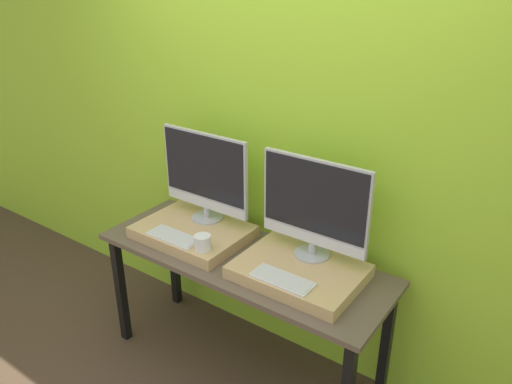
# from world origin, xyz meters

# --- Properties ---
(wall_back) EXTENTS (8.00, 0.04, 2.60)m
(wall_back) POSITION_xyz_m (0.00, 0.67, 1.30)
(wall_back) COLOR #9ED12D
(wall_back) RESTS_ON ground_plane
(workbench) EXTENTS (1.68, 0.60, 0.78)m
(workbench) POSITION_xyz_m (0.00, 0.30, 0.69)
(workbench) COLOR brown
(workbench) RESTS_ON ground_plane
(wooden_riser_left) EXTENTS (0.63, 0.47, 0.07)m
(wooden_riser_left) POSITION_xyz_m (-0.36, 0.30, 0.82)
(wooden_riser_left) COLOR tan
(wooden_riser_left) RESTS_ON workbench
(monitor_left) EXTENTS (0.60, 0.19, 0.54)m
(monitor_left) POSITION_xyz_m (-0.36, 0.43, 1.14)
(monitor_left) COLOR #B2B2B7
(monitor_left) RESTS_ON wooden_riser_left
(keyboard_left) EXTENTS (0.31, 0.13, 0.01)m
(keyboard_left) POSITION_xyz_m (-0.36, 0.15, 0.86)
(keyboard_left) COLOR silver
(keyboard_left) RESTS_ON wooden_riser_left
(mug) EXTENTS (0.09, 0.09, 0.08)m
(mug) POSITION_xyz_m (-0.14, 0.15, 0.89)
(mug) COLOR white
(mug) RESTS_ON wooden_riser_left
(wooden_riser_right) EXTENTS (0.63, 0.47, 0.07)m
(wooden_riser_right) POSITION_xyz_m (0.36, 0.30, 0.82)
(wooden_riser_right) COLOR tan
(wooden_riser_right) RESTS_ON workbench
(monitor_right) EXTENTS (0.60, 0.19, 0.54)m
(monitor_right) POSITION_xyz_m (0.36, 0.43, 1.14)
(monitor_right) COLOR #B2B2B7
(monitor_right) RESTS_ON wooden_riser_right
(keyboard_right) EXTENTS (0.31, 0.13, 0.01)m
(keyboard_right) POSITION_xyz_m (0.36, 0.15, 0.86)
(keyboard_right) COLOR silver
(keyboard_right) RESTS_ON wooden_riser_right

